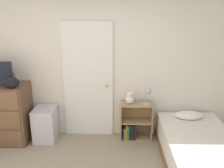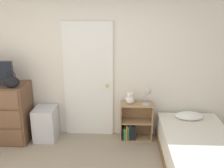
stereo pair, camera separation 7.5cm
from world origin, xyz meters
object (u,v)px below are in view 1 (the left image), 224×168
at_px(dresser, 3,113).
at_px(bed, 200,152).
at_px(handbag, 11,82).
at_px(desk_lamp, 148,93).
at_px(teddy_bear, 130,98).
at_px(storage_bin, 46,124).
at_px(bookshelf, 133,124).

relative_size(dresser, bed, 0.54).
height_order(handbag, desk_lamp, handbag).
bearing_deg(teddy_bear, desk_lamp, -8.12).
xyz_separation_m(desk_lamp, bed, (0.71, -0.76, -0.65)).
bearing_deg(handbag, dresser, 148.71).
xyz_separation_m(storage_bin, bed, (2.48, -0.73, -0.06)).
bearing_deg(desk_lamp, teddy_bear, 171.88).
distance_m(handbag, storage_bin, 0.96).
bearing_deg(bed, dresser, 168.18).
bearing_deg(storage_bin, bed, -16.31).
height_order(handbag, bed, handbag).
height_order(dresser, storage_bin, dresser).
height_order(bookshelf, teddy_bear, teddy_bear).
distance_m(storage_bin, desk_lamp, 1.87).
relative_size(dresser, bookshelf, 1.55).
distance_m(storage_bin, bookshelf, 1.56).
height_order(storage_bin, desk_lamp, desk_lamp).
distance_m(dresser, storage_bin, 0.75).
xyz_separation_m(dresser, handbag, (0.29, -0.18, 0.61)).
xyz_separation_m(bookshelf, bed, (0.93, -0.81, -0.03)).
bearing_deg(desk_lamp, bookshelf, 167.71).
bearing_deg(desk_lamp, handbag, -173.04).
height_order(bookshelf, bed, bookshelf).
xyz_separation_m(teddy_bear, desk_lamp, (0.30, -0.04, 0.12)).
bearing_deg(teddy_bear, dresser, -176.45).
xyz_separation_m(handbag, bed, (2.90, -0.49, -0.89)).
relative_size(handbag, desk_lamp, 0.94).
xyz_separation_m(dresser, teddy_bear, (2.19, 0.14, 0.24)).
bearing_deg(handbag, teddy_bear, 9.29).
bearing_deg(bed, storage_bin, 163.69).
relative_size(handbag, teddy_bear, 1.31).
bearing_deg(teddy_bear, storage_bin, -177.01).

